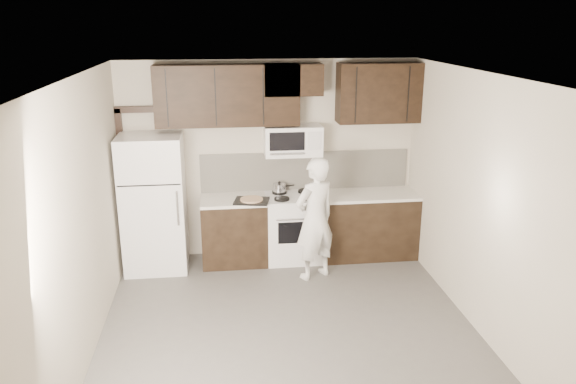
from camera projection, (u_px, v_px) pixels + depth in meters
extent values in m
plane|color=#555250|center=(290.00, 333.00, 5.97)|extent=(4.50, 4.50, 0.00)
plane|color=#B8AF9C|center=(269.00, 160.00, 7.70)|extent=(4.00, 0.00, 4.00)
plane|color=white|center=(290.00, 76.00, 5.17)|extent=(4.50, 4.50, 0.00)
cube|color=black|center=(234.00, 232.00, 7.62)|extent=(0.87, 0.62, 0.87)
cube|color=black|center=(367.00, 226.00, 7.84)|extent=(1.32, 0.62, 0.87)
cube|color=white|center=(233.00, 200.00, 7.48)|extent=(0.87, 0.64, 0.04)
cube|color=white|center=(369.00, 195.00, 7.70)|extent=(1.32, 0.64, 0.04)
cube|color=white|center=(294.00, 228.00, 7.71)|extent=(0.76, 0.62, 0.89)
cube|color=white|center=(294.00, 197.00, 7.58)|extent=(0.76, 0.62, 0.02)
cube|color=black|center=(297.00, 232.00, 7.41)|extent=(0.50, 0.01, 0.30)
cylinder|color=silver|center=(297.00, 219.00, 7.32)|extent=(0.55, 0.02, 0.02)
cylinder|color=black|center=(282.00, 199.00, 7.41)|extent=(0.20, 0.20, 0.03)
cylinder|color=black|center=(309.00, 198.00, 7.45)|extent=(0.20, 0.20, 0.03)
cylinder|color=black|center=(279.00, 192.00, 7.69)|extent=(0.20, 0.20, 0.03)
cylinder|color=black|center=(305.00, 191.00, 7.73)|extent=(0.20, 0.20, 0.03)
cube|color=beige|center=(305.00, 171.00, 7.80)|extent=(2.90, 0.02, 0.54)
cube|color=black|center=(227.00, 95.00, 7.20)|extent=(1.85, 0.35, 0.78)
cube|color=black|center=(379.00, 93.00, 7.44)|extent=(1.10, 0.35, 0.78)
cube|color=black|center=(293.00, 79.00, 7.25)|extent=(0.76, 0.35, 0.40)
cube|color=white|center=(293.00, 140.00, 7.47)|extent=(0.76, 0.38, 0.40)
cube|color=black|center=(287.00, 141.00, 7.26)|extent=(0.46, 0.01, 0.24)
cube|color=silver|center=(315.00, 141.00, 7.30)|extent=(0.18, 0.01, 0.24)
cylinder|color=silver|center=(287.00, 154.00, 7.29)|extent=(0.46, 0.02, 0.02)
cube|color=white|center=(154.00, 203.00, 7.31)|extent=(0.80, 0.72, 1.80)
cube|color=black|center=(149.00, 185.00, 6.86)|extent=(0.77, 0.01, 0.02)
cylinder|color=silver|center=(177.00, 208.00, 6.97)|extent=(0.03, 0.03, 0.45)
cube|color=black|center=(124.00, 186.00, 7.52)|extent=(0.08, 0.08, 2.10)
cube|color=black|center=(134.00, 109.00, 7.24)|extent=(0.50, 0.08, 0.08)
cylinder|color=silver|center=(279.00, 188.00, 7.68)|extent=(0.18, 0.18, 0.14)
sphere|color=black|center=(279.00, 183.00, 7.65)|extent=(0.04, 0.04, 0.04)
cylinder|color=black|center=(288.00, 186.00, 7.72)|extent=(0.17, 0.07, 0.02)
cube|color=black|center=(252.00, 201.00, 7.33)|extent=(0.50, 0.41, 0.02)
cylinder|color=beige|center=(252.00, 199.00, 7.32)|extent=(0.35, 0.35, 0.02)
imported|color=white|center=(315.00, 219.00, 7.05)|extent=(0.69, 0.61, 1.59)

